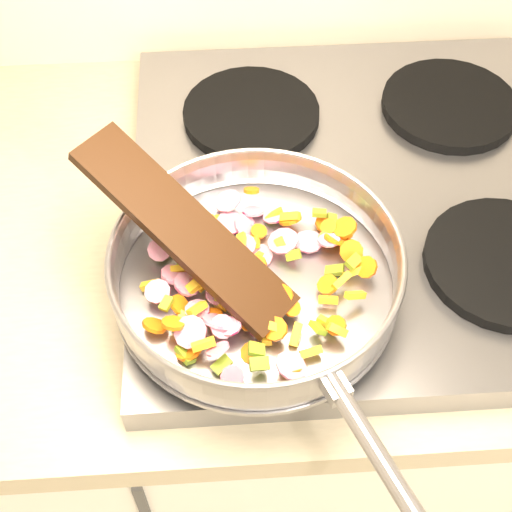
{
  "coord_description": "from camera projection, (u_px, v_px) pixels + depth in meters",
  "views": [
    {
      "loc": [
        -0.88,
        1.04,
        1.61
      ],
      "look_at": [
        -0.85,
        1.5,
        1.01
      ],
      "focal_mm": 50.0,
      "sensor_mm": 36.0,
      "label": 1
    }
  ],
  "objects": [
    {
      "name": "grate_br",
      "position": [
        450.0,
        105.0,
        1.0
      ],
      "size": [
        0.19,
        0.19,
        0.02
      ],
      "primitive_type": "cylinder",
      "color": "black",
      "rests_on": "cooktop"
    },
    {
      "name": "grate_bl",
      "position": [
        251.0,
        114.0,
        0.99
      ],
      "size": [
        0.19,
        0.19,
        0.02
      ],
      "primitive_type": "cylinder",
      "color": "black",
      "rests_on": "cooktop"
    },
    {
      "name": "wooden_spatula",
      "position": [
        184.0,
        228.0,
        0.76
      ],
      "size": [
        0.24,
        0.23,
        0.11
      ],
      "primitive_type": "cube",
      "rotation": [
        0.0,
        -0.36,
        2.39
      ],
      "color": "black",
      "rests_on": "saute_pan"
    },
    {
      "name": "grate_fr",
      "position": [
        505.0,
        262.0,
        0.83
      ],
      "size": [
        0.19,
        0.19,
        0.02
      ],
      "primitive_type": "cylinder",
      "color": "black",
      "rests_on": "cooktop"
    },
    {
      "name": "vegetable_heap",
      "position": [
        250.0,
        279.0,
        0.78
      ],
      "size": [
        0.27,
        0.27,
        0.04
      ],
      "color": "olive",
      "rests_on": "saute_pan"
    },
    {
      "name": "saute_pan",
      "position": [
        257.0,
        270.0,
        0.77
      ],
      "size": [
        0.36,
        0.51,
        0.06
      ],
      "rotation": [
        0.0,
        0.0,
        0.39
      ],
      "color": "#9E9EA5",
      "rests_on": "grate_fl"
    },
    {
      "name": "grate_fl",
      "position": [
        266.0,
        275.0,
        0.82
      ],
      "size": [
        0.19,
        0.19,
        0.02
      ],
      "primitive_type": "cylinder",
      "color": "black",
      "rests_on": "cooktop"
    },
    {
      "name": "cooktop",
      "position": [
        365.0,
        196.0,
        0.93
      ],
      "size": [
        0.6,
        0.6,
        0.04
      ],
      "primitive_type": "cube",
      "color": "#939399",
      "rests_on": "counter_top"
    }
  ]
}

